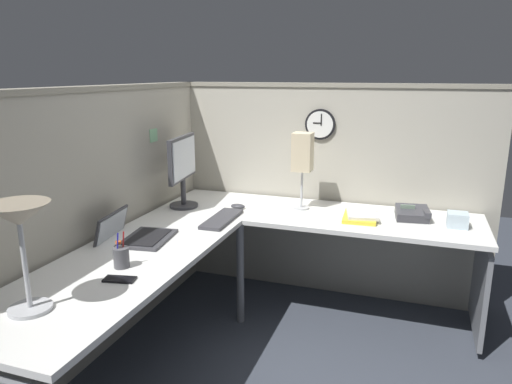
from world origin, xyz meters
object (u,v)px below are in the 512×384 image
keyboard (222,219)px  pen_cup (121,257)px  desk_lamp_dome (19,224)px  book_stack (361,216)px  laptop (132,235)px  computer_mouse (238,206)px  desk_lamp_paper (303,154)px  monitor (183,166)px  wall_clock (320,124)px  tissue_box (458,220)px  cell_phone (120,279)px  office_phone (413,214)px

keyboard → pen_cup: (-0.85, 0.17, 0.04)m
desk_lamp_dome → book_stack: size_ratio=1.45×
keyboard → desk_lamp_dome: (-1.34, 0.26, 0.35)m
laptop → computer_mouse: 0.85m
desk_lamp_paper → pen_cup: bearing=155.4°
desk_lamp_paper → computer_mouse: bearing=109.0°
monitor → computer_mouse: size_ratio=4.81×
book_stack → wall_clock: size_ratio=1.40×
laptop → computer_mouse: laptop is taller
monitor → pen_cup: size_ratio=2.78×
laptop → book_stack: size_ratio=1.37×
pen_cup → laptop: bearing=26.6°
desk_lamp_paper → wall_clock: bearing=-11.6°
keyboard → desk_lamp_paper: (0.43, -0.42, 0.37)m
book_stack → tissue_box: 0.58m
laptop → computer_mouse: size_ratio=4.07×
pen_cup → keyboard: bearing=-11.3°
desk_lamp_paper → book_stack: bearing=-103.7°
laptop → cell_phone: 0.56m
laptop → wall_clock: size_ratio=1.92×
cell_phone → book_stack: 1.61m
computer_mouse → pen_cup: (-1.14, 0.17, 0.04)m
wall_clock → book_stack: bearing=-136.8°
monitor → keyboard: monitor is taller
keyboard → tissue_box: size_ratio=3.58×
desk_lamp_dome → pen_cup: desk_lamp_dome is taller
computer_mouse → pen_cup: bearing=171.6°
cell_phone → office_phone: 1.88m
desk_lamp_dome → pen_cup: 0.59m
computer_mouse → wall_clock: 0.84m
book_stack → pen_cup: bearing=139.5°
laptop → book_stack: bearing=-55.7°
computer_mouse → wall_clock: size_ratio=0.47×
pen_cup → office_phone: bearing=-46.3°
laptop → wall_clock: 1.55m
keyboard → desk_lamp_paper: bearing=-44.9°
monitor → office_phone: 1.57m
tissue_box → book_stack: bearing=92.1°
desk_lamp_dome → computer_mouse: bearing=-9.1°
computer_mouse → desk_lamp_paper: bearing=-71.0°
computer_mouse → desk_lamp_dome: (-1.62, 0.26, 0.35)m
laptop → desk_lamp_paper: bearing=-40.0°
keyboard → computer_mouse: bearing=-0.6°
desk_lamp_paper → keyboard: bearing=136.1°
office_phone → wall_clock: wall_clock is taller
desk_lamp_paper → wall_clock: size_ratio=2.41×
tissue_box → wall_clock: bearing=68.8°
wall_clock → pen_cup: bearing=157.6°
office_phone → computer_mouse: bearing=96.6°
office_phone → desk_lamp_paper: desk_lamp_paper is taller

